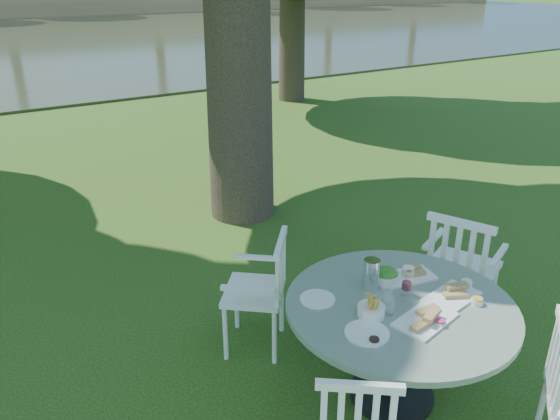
# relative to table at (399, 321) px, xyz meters

# --- Properties ---
(ground) EXTENTS (140.00, 140.00, 0.00)m
(ground) POSITION_rel_table_xyz_m (0.03, 1.23, -0.60)
(ground) COLOR #1A3A0C
(ground) RESTS_ON ground
(table) EXTENTS (1.44, 1.44, 0.74)m
(table) POSITION_rel_table_xyz_m (0.00, 0.00, 0.00)
(table) COLOR black
(table) RESTS_ON ground
(chair_ne) EXTENTS (0.63, 0.64, 0.99)m
(chair_ne) POSITION_rel_table_xyz_m (0.95, 0.32, -0.02)
(chair_ne) COLOR white
(chair_ne) RESTS_ON ground
(chair_nw) EXTENTS (0.63, 0.63, 0.91)m
(chair_nw) POSITION_rel_table_xyz_m (-0.42, 0.93, -0.07)
(chair_nw) COLOR white
(chair_nw) RESTS_ON ground
(tableware) EXTENTS (1.07, 0.80, 0.21)m
(tableware) POSITION_rel_table_xyz_m (-0.00, 0.06, 0.18)
(tableware) COLOR white
(tableware) RESTS_ON table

